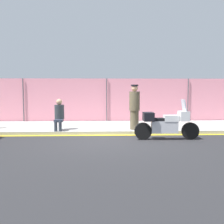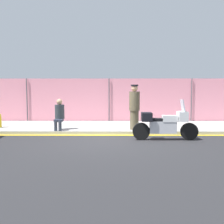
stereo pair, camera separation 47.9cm
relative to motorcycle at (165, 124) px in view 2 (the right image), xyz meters
name	(u,v)px [view 2 (the right image)]	position (x,y,z in m)	size (l,w,h in m)	color
ground_plane	(107,140)	(-2.02, -0.08, -0.57)	(120.00, 120.00, 0.00)	#262628
sidewalk	(108,127)	(-2.02, 2.73, -0.50)	(31.67, 3.43, 0.14)	#9E9E99
curb_paint_stripe	(108,135)	(-2.02, 0.93, -0.57)	(31.67, 0.18, 0.01)	gold
storefront_fence	(109,101)	(-2.02, 4.54, 0.59)	(30.09, 0.17, 2.33)	pink
motorcycle	(165,124)	(0.00, 0.00, 0.00)	(2.30, 0.52, 1.43)	black
officer_standing	(134,107)	(-0.94, 1.52, 0.50)	(0.43, 0.43, 1.83)	brown
person_seated_on_curb	(59,113)	(-4.00, 1.47, 0.25)	(0.39, 0.65, 1.26)	#2D3342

